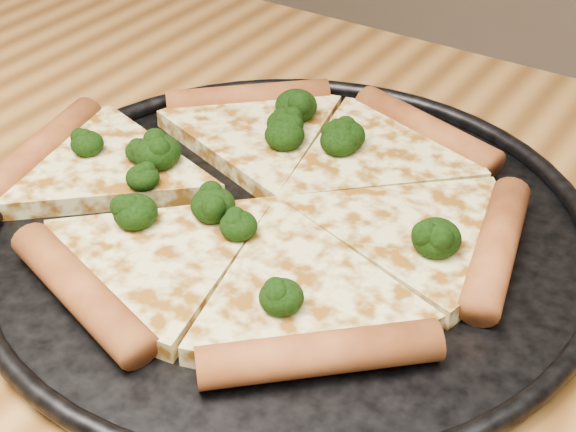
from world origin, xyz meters
The scene contains 4 objects.
dining_table centered at (0.00, 0.00, 0.66)m, with size 1.20×0.90×0.75m.
pizza_pan centered at (0.06, 0.12, 0.76)m, with size 0.40×0.40×0.02m.
pizza centered at (0.04, 0.13, 0.77)m, with size 0.37×0.34×0.03m.
broccoli_florets centered at (0.02, 0.14, 0.78)m, with size 0.28×0.21×0.02m.
Camera 1 is at (0.30, -0.25, 1.08)m, focal length 52.57 mm.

